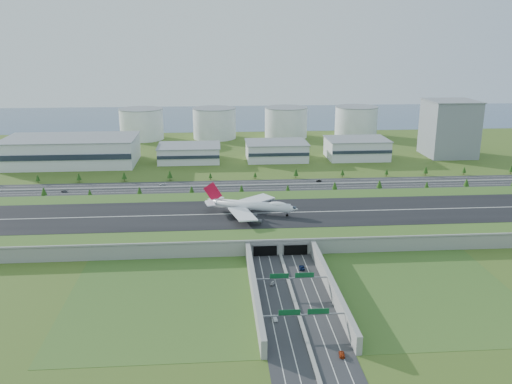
{
  "coord_description": "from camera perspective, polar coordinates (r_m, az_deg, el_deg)",
  "views": [
    {
      "loc": [
        -34.99,
        -327.44,
        117.88
      ],
      "look_at": [
        -7.01,
        35.0,
        12.17
      ],
      "focal_mm": 38.0,
      "sensor_mm": 36.0,
      "label": 1
    }
  ],
  "objects": [
    {
      "name": "sign_gantry_near",
      "position": [
        259.88,
        3.8,
        -9.09
      ],
      "size": [
        38.7,
        0.7,
        9.8
      ],
      "color": "gray",
      "rests_on": "ground"
    },
    {
      "name": "car_3",
      "position": [
        217.8,
        9.02,
        -16.51
      ],
      "size": [
        2.75,
        5.4,
        1.5
      ],
      "primitive_type": "imported",
      "rotation": [
        0.0,
        0.0,
        3.01
      ],
      "color": "#A2310F",
      "rests_on": "ground"
    },
    {
      "name": "boeing_747",
      "position": [
        344.52,
        -0.54,
        -1.42
      ],
      "size": [
        60.26,
        56.02,
        19.35
      ],
      "rotation": [
        0.0,
        0.0,
        -0.33
      ],
      "color": "white",
      "rests_on": "airfield_deck"
    },
    {
      "name": "car_1",
      "position": [
        238.68,
        1.97,
        -13.14
      ],
      "size": [
        2.39,
        5.12,
        1.62
      ],
      "primitive_type": "imported",
      "rotation": [
        0.0,
        0.0,
        0.14
      ],
      "color": "silver",
      "rests_on": "ground"
    },
    {
      "name": "office_tower",
      "position": [
        579.94,
        19.68,
        6.31
      ],
      "size": [
        46.0,
        46.0,
        55.0
      ],
      "primitive_type": "cube",
      "color": "gray",
      "rests_on": "ground"
    },
    {
      "name": "hangar_mid_b",
      "position": [
        532.27,
        2.16,
        4.34
      ],
      "size": [
        58.0,
        42.0,
        17.0
      ],
      "primitive_type": "cube",
      "color": "silver",
      "rests_on": "ground"
    },
    {
      "name": "ground",
      "position": [
        349.77,
        1.59,
        -3.49
      ],
      "size": [
        1200.0,
        1200.0,
        0.0
      ],
      "primitive_type": "plane",
      "color": "#334C17",
      "rests_on": "ground"
    },
    {
      "name": "airfield_deck",
      "position": [
        348.32,
        1.6,
        -2.85
      ],
      "size": [
        520.0,
        100.0,
        9.2
      ],
      "color": "gray",
      "rests_on": "ground"
    },
    {
      "name": "underpass_road",
      "position": [
        257.52,
        3.92,
        -10.21
      ],
      "size": [
        38.8,
        120.4,
        8.0
      ],
      "color": "#28282B",
      "rests_on": "ground"
    },
    {
      "name": "fuel_tank_d",
      "position": [
        667.31,
        10.48,
        7.3
      ],
      "size": [
        50.0,
        50.0,
        35.0
      ],
      "primitive_type": "cylinder",
      "color": "silver",
      "rests_on": "ground"
    },
    {
      "name": "car_0",
      "position": [
        269.1,
        1.77,
        -9.56
      ],
      "size": [
        3.63,
        5.09,
        1.61
      ],
      "primitive_type": "imported",
      "rotation": [
        0.0,
        0.0,
        -0.41
      ],
      "color": "#9E9FA3",
      "rests_on": "ground"
    },
    {
      "name": "car_2",
      "position": [
        286.62,
        4.84,
        -7.92
      ],
      "size": [
        3.39,
        6.37,
        1.7
      ],
      "primitive_type": "imported",
      "rotation": [
        0.0,
        0.0,
        3.05
      ],
      "color": "#0D1C45",
      "rests_on": "ground"
    },
    {
      "name": "car_7",
      "position": [
        447.57,
        -9.88,
        0.8
      ],
      "size": [
        4.95,
        2.88,
        1.35
      ],
      "primitive_type": "imported",
      "rotation": [
        0.0,
        0.0,
        -1.34
      ],
      "color": "silver",
      "rests_on": "ground"
    },
    {
      "name": "car_5",
      "position": [
        454.49,
        6.63,
        1.18
      ],
      "size": [
        4.55,
        1.62,
        1.49
      ],
      "primitive_type": "imported",
      "rotation": [
        0.0,
        0.0,
        -1.58
      ],
      "color": "black",
      "rests_on": "ground"
    },
    {
      "name": "hangar_west",
      "position": [
        540.31,
        -18.84,
        4.09
      ],
      "size": [
        120.0,
        60.0,
        25.0
      ],
      "primitive_type": "cube",
      "color": "silver",
      "rests_on": "ground"
    },
    {
      "name": "fuel_tank_a",
      "position": [
        650.87,
        -11.96,
        6.99
      ],
      "size": [
        50.0,
        50.0,
        35.0
      ],
      "primitive_type": "cylinder",
      "color": "silver",
      "rests_on": "ground"
    },
    {
      "name": "hangar_mid_c",
      "position": [
        546.89,
        10.54,
        4.51
      ],
      "size": [
        58.0,
        42.0,
        19.0
      ],
      "primitive_type": "cube",
      "color": "silver",
      "rests_on": "ground"
    },
    {
      "name": "sign_gantry_far",
      "position": [
        229.12,
        5.06,
        -12.81
      ],
      "size": [
        38.7,
        0.7,
        9.8
      ],
      "color": "gray",
      "rests_on": "ground"
    },
    {
      "name": "car_4",
      "position": [
        447.06,
        -19.53,
        0.09
      ],
      "size": [
        4.91,
        2.76,
        1.58
      ],
      "primitive_type": "imported",
      "rotation": [
        0.0,
        0.0,
        1.77
      ],
      "color": "#5A595E",
      "rests_on": "ground"
    },
    {
      "name": "hangar_mid_a",
      "position": [
        529.68,
        -7.04,
        4.06
      ],
      "size": [
        58.0,
        42.0,
        15.0
      ],
      "primitive_type": "cube",
      "color": "silver",
      "rests_on": "ground"
    },
    {
      "name": "fuel_tank_c",
      "position": [
        650.87,
        3.17,
        7.32
      ],
      "size": [
        50.0,
        50.0,
        35.0
      ],
      "primitive_type": "cylinder",
      "color": "silver",
      "rests_on": "ground"
    },
    {
      "name": "north_expressway",
      "position": [
        439.96,
        0.31,
        0.68
      ],
      "size": [
        560.0,
        36.0,
        0.12
      ],
      "primitive_type": "cube",
      "color": "#28282B",
      "rests_on": "ground"
    },
    {
      "name": "fuel_tank_b",
      "position": [
        645.3,
        -4.4,
        7.22
      ],
      "size": [
        50.0,
        50.0,
        35.0
      ],
      "primitive_type": "cylinder",
      "color": "silver",
      "rests_on": "ground"
    },
    {
      "name": "tree_row",
      "position": [
        438.97,
        0.73,
        1.25
      ],
      "size": [
        504.54,
        48.61,
        8.34
      ],
      "color": "#3D2819",
      "rests_on": "ground"
    },
    {
      "name": "bay_water",
      "position": [
        816.75,
        -1.93,
        7.91
      ],
      "size": [
        1200.0,
        260.0,
        0.06
      ],
      "primitive_type": "cube",
      "color": "#384F6C",
      "rests_on": "ground"
    }
  ]
}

